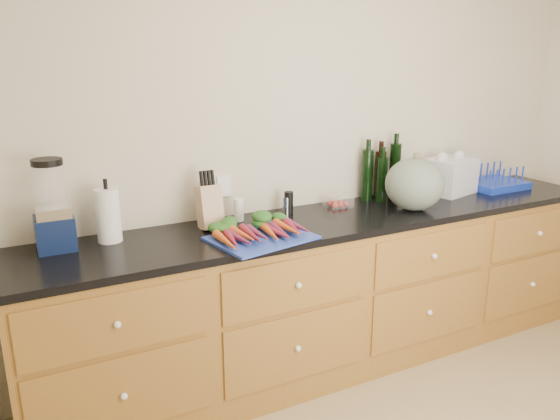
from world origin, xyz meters
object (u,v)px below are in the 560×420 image
cutting_board (261,238)px  carrots (258,229)px  blender_appliance (53,211)px  squash (414,184)px  paper_towel (108,215)px  dish_rack (494,182)px  tomato_box (338,201)px  knife_block (209,207)px

cutting_board → carrots: (-0.00, 0.04, 0.03)m
carrots → blender_appliance: bearing=163.8°
cutting_board → squash: size_ratio=1.41×
squash → paper_towel: bearing=171.8°
carrots → squash: size_ratio=1.30×
carrots → dish_rack: bearing=5.8°
cutting_board → blender_appliance: bearing=161.4°
squash → tomato_box: size_ratio=2.32×
paper_towel → knife_block: 0.53m
paper_towel → dish_rack: 2.61m
cutting_board → dish_rack: dish_rack is taller
cutting_board → squash: 1.06m
paper_towel → knife_block: paper_towel is taller
cutting_board → tomato_box: 0.76m
cutting_board → carrots: bearing=90.0°
carrots → paper_towel: (-0.69, 0.28, 0.10)m
cutting_board → paper_towel: 0.77m
paper_towel → squash: bearing=-8.2°
blender_appliance → paper_towel: bearing=0.5°
cutting_board → tomato_box: size_ratio=3.25×
squash → tomato_box: 0.47m
paper_towel → blender_appliance: bearing=-179.5°
squash → dish_rack: size_ratio=0.89×
paper_towel → tomato_box: (1.37, 0.01, -0.10)m
cutting_board → knife_block: 0.36m
cutting_board → paper_towel: (-0.69, 0.32, 0.13)m
carrots → tomato_box: size_ratio=3.00×
dish_rack → tomato_box: bearing=175.8°
dish_rack → knife_block: bearing=178.4°
blender_appliance → knife_block: 0.78m
blender_appliance → tomato_box: bearing=0.4°
carrots → paper_towel: bearing=158.2°
blender_appliance → paper_towel: (0.25, 0.00, -0.06)m
tomato_box → paper_towel: bearing=-179.6°
squash → cutting_board: bearing=-176.2°
blender_appliance → dish_rack: blender_appliance is taller
cutting_board → tomato_box: tomato_box is taller
cutting_board → knife_block: size_ratio=2.12×
carrots → tomato_box: carrots is taller
blender_appliance → knife_block: bearing=-1.3°
blender_appliance → dish_rack: (2.86, -0.08, -0.15)m
blender_appliance → paper_towel: blender_appliance is taller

